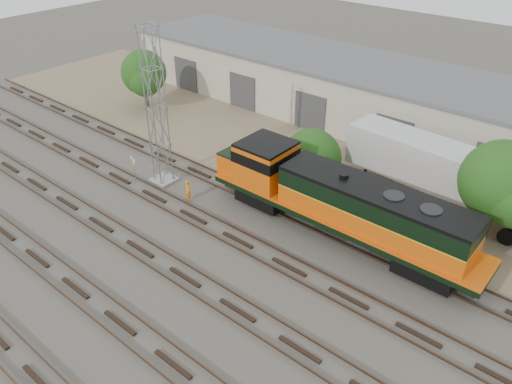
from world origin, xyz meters
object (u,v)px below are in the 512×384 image
Objects in this scene: signal_tower at (157,112)px; semi_trailer at (452,173)px; worker at (188,190)px; locomotive at (337,201)px.

signal_tower is 0.79× the size of semi_trailer.
worker is at bearing -10.86° from signal_tower.
locomotive is at bearing -115.27° from semi_trailer.
worker is (-10.03, -3.14, -1.73)m from locomotive.
semi_trailer reaches higher than worker.
signal_tower reaches higher than locomotive.
signal_tower reaches higher than semi_trailer.
locomotive is 1.61× the size of signal_tower.
locomotive is at bearing -140.33° from worker.
locomotive is 8.61m from semi_trailer.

